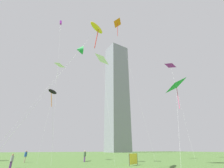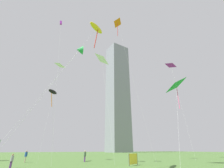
% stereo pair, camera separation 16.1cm
% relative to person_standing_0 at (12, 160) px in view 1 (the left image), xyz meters
% --- Properties ---
extents(person_standing_0, '(0.34, 0.34, 1.55)m').
position_rel_person_standing_0_xyz_m(person_standing_0, '(0.00, 0.00, 0.00)').
color(person_standing_0, '#593372').
rests_on(person_standing_0, ground).
extents(person_standing_1, '(0.41, 0.41, 1.85)m').
position_rel_person_standing_0_xyz_m(person_standing_1, '(10.49, 6.18, 0.18)').
color(person_standing_1, '#593372').
rests_on(person_standing_1, ground).
extents(person_standing_2, '(0.41, 0.41, 1.86)m').
position_rel_person_standing_0_xyz_m(person_standing_2, '(0.99, 9.09, 0.18)').
color(person_standing_2, tan).
rests_on(person_standing_2, ground).
extents(kite_flying_0, '(2.44, 3.72, 19.26)m').
position_rel_person_standing_0_xyz_m(kite_flying_0, '(11.35, 1.15, 17.54)').
color(kite_flying_0, silver).
rests_on(kite_flying_0, ground).
extents(kite_flying_1, '(2.43, 5.18, 20.28)m').
position_rel_person_standing_0_xyz_m(kite_flying_1, '(4.19, 9.64, 18.88)').
color(kite_flying_1, silver).
rests_on(kite_flying_1, ground).
extents(kite_flying_2, '(1.97, 6.18, 29.76)m').
position_rel_person_standing_0_xyz_m(kite_flying_2, '(2.84, 6.37, 27.95)').
color(kite_flying_2, silver).
rests_on(kite_flying_2, ground).
extents(kite_flying_3, '(10.17, 3.73, 18.61)m').
position_rel_person_standing_0_xyz_m(kite_flying_3, '(7.26, -7.43, 16.48)').
color(kite_flying_3, silver).
rests_on(kite_flying_3, ground).
extents(kite_flying_4, '(3.75, 11.02, 12.84)m').
position_rel_person_standing_0_xyz_m(kite_flying_4, '(3.54, 7.23, 11.49)').
color(kite_flying_4, silver).
rests_on(kite_flying_4, ground).
extents(kite_flying_5, '(10.38, 4.48, 20.63)m').
position_rel_person_standing_0_xyz_m(kite_flying_5, '(6.93, 1.80, 18.85)').
color(kite_flying_5, silver).
rests_on(kite_flying_5, ground).
extents(kite_flying_6, '(5.70, 7.04, 25.44)m').
position_rel_person_standing_0_xyz_m(kite_flying_6, '(34.65, 5.42, 24.00)').
color(kite_flying_6, silver).
rests_on(kite_flying_6, ground).
extents(kite_flying_7, '(6.16, 4.39, 33.43)m').
position_rel_person_standing_0_xyz_m(kite_flying_7, '(16.56, 4.19, 31.41)').
color(kite_flying_7, silver).
rests_on(kite_flying_7, ground).
extents(kite_flying_8, '(9.94, 7.84, 13.00)m').
position_rel_person_standing_0_xyz_m(kite_flying_8, '(22.31, -5.84, 11.06)').
color(kite_flying_8, silver).
rests_on(kite_flying_8, ground).
extents(distant_highrise_0, '(18.62, 16.74, 95.63)m').
position_rel_person_standing_0_xyz_m(distant_highrise_0, '(60.46, 91.66, 46.92)').
color(distant_highrise_0, gray).
rests_on(distant_highrise_0, ground).
extents(event_banner, '(2.06, 1.16, 1.55)m').
position_rel_person_standing_0_xyz_m(event_banner, '(14.93, -2.91, -0.08)').
color(event_banner, '#4C4C4C').
rests_on(event_banner, ground).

